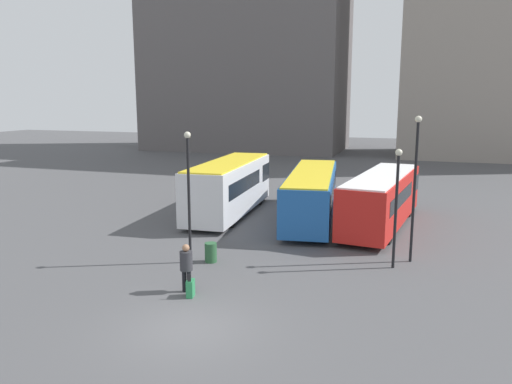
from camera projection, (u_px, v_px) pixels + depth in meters
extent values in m
plane|color=#4C4C4F|center=(190.00, 328.00, 15.37)|extent=(160.00, 160.00, 0.00)
cube|color=#5B5656|center=(247.00, 41.00, 68.09)|extent=(26.69, 14.21, 29.53)
cube|color=silver|center=(229.00, 186.00, 30.42)|extent=(3.24, 10.32, 2.92)
cube|color=black|center=(248.00, 171.00, 34.32)|extent=(2.74, 2.04, 1.11)
cube|color=black|center=(225.00, 183.00, 29.49)|extent=(3.03, 6.66, 0.88)
cube|color=yellow|center=(229.00, 162.00, 30.15)|extent=(3.02, 10.10, 0.08)
cylinder|color=black|center=(244.00, 197.00, 33.65)|extent=(2.54, 1.06, 0.90)
cylinder|color=black|center=(212.00, 218.00, 27.66)|extent=(2.54, 1.06, 0.90)
cube|color=#1E56A3|center=(312.00, 194.00, 29.10)|extent=(4.05, 11.81, 2.46)
cube|color=black|center=(317.00, 176.00, 33.63)|extent=(2.79, 2.45, 0.93)
cube|color=black|center=(310.00, 192.00, 28.04)|extent=(3.51, 7.68, 0.74)
cube|color=yellow|center=(312.00, 172.00, 28.87)|extent=(3.83, 11.55, 0.08)
cylinder|color=black|center=(315.00, 199.00, 32.75)|extent=(2.50, 1.37, 1.05)
cylinder|color=black|center=(306.00, 225.00, 25.82)|extent=(2.50, 1.37, 1.05)
cube|color=red|center=(382.00, 199.00, 27.37)|extent=(3.67, 10.53, 2.56)
cube|color=black|center=(396.00, 182.00, 31.06)|extent=(2.68, 2.18, 0.97)
cube|color=black|center=(378.00, 196.00, 26.48)|extent=(3.25, 6.85, 0.77)
cube|color=white|center=(383.00, 175.00, 27.12)|extent=(3.45, 10.30, 0.08)
cylinder|color=black|center=(392.00, 206.00, 30.40)|extent=(2.44, 1.31, 1.04)
cylinder|color=black|center=(368.00, 231.00, 24.72)|extent=(2.44, 1.31, 1.04)
cylinder|color=black|center=(184.00, 281.00, 18.25)|extent=(0.19, 0.19, 0.82)
cylinder|color=black|center=(189.00, 281.00, 18.23)|extent=(0.19, 0.19, 0.82)
cylinder|color=#2D2D33|center=(186.00, 261.00, 18.10)|extent=(0.55, 0.55, 0.71)
sphere|color=#9E7051|center=(186.00, 248.00, 18.01)|extent=(0.27, 0.27, 0.27)
cube|color=#28844C|center=(191.00, 288.00, 17.79)|extent=(0.32, 0.48, 0.62)
cube|color=black|center=(189.00, 278.00, 17.56)|extent=(0.13, 0.05, 0.28)
cylinder|color=black|center=(396.00, 212.00, 20.46)|extent=(0.12, 0.12, 4.77)
sphere|color=beige|center=(399.00, 152.00, 20.01)|extent=(0.28, 0.28, 0.28)
cylinder|color=black|center=(414.00, 193.00, 21.15)|extent=(0.12, 0.12, 6.06)
sphere|color=beige|center=(419.00, 119.00, 20.58)|extent=(0.28, 0.28, 0.28)
cylinder|color=black|center=(189.00, 201.00, 21.09)|extent=(0.12, 0.12, 5.42)
sphere|color=beige|center=(187.00, 135.00, 20.58)|extent=(0.28, 0.28, 0.28)
cylinder|color=#285633|center=(211.00, 252.00, 21.57)|extent=(0.52, 0.52, 0.85)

